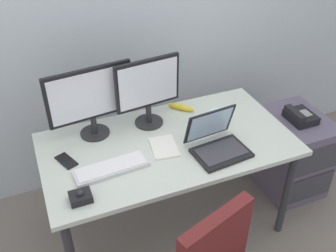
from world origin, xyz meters
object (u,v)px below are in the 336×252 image
object	(u,v)px
monitor_side	(148,88)
cell_phone	(66,161)
desk_phone	(300,116)
monitor_main	(90,98)
coffee_mug	(216,119)
laptop	(217,142)
keyboard	(111,168)
file_cabinet	(290,153)
banana	(181,107)
paper_notepad	(164,147)
trackball_mouse	(81,197)

from	to	relation	value
monitor_side	cell_phone	bearing A→B (deg)	-162.17
desk_phone	monitor_main	distance (m)	1.44
coffee_mug	laptop	bearing A→B (deg)	-117.29
keyboard	coffee_mug	world-z (taller)	coffee_mug
file_cabinet	keyboard	size ratio (longest dim) A/B	1.46
monitor_main	cell_phone	size ratio (longest dim) A/B	3.65
coffee_mug	banana	bearing A→B (deg)	117.27
file_cabinet	coffee_mug	size ratio (longest dim) A/B	5.76
desk_phone	banana	world-z (taller)	banana
file_cabinet	paper_notepad	world-z (taller)	paper_notepad
desk_phone	coffee_mug	bearing A→B (deg)	177.70
file_cabinet	trackball_mouse	world-z (taller)	trackball_mouse
monitor_main	coffee_mug	distance (m)	0.79
monitor_side	laptop	bearing A→B (deg)	-55.81
file_cabinet	monitor_main	bearing A→B (deg)	171.25
monitor_side	cell_phone	world-z (taller)	monitor_side
cell_phone	laptop	bearing A→B (deg)	-37.36
coffee_mug	banana	distance (m)	0.29
desk_phone	monitor_main	size ratio (longest dim) A/B	0.39
cell_phone	banana	bearing A→B (deg)	-5.53
monitor_side	paper_notepad	world-z (taller)	monitor_side
file_cabinet	banana	size ratio (longest dim) A/B	3.23
desk_phone	cell_phone	size ratio (longest dim) A/B	1.41
trackball_mouse	monitor_main	bearing A→B (deg)	69.26
laptop	keyboard	bearing A→B (deg)	174.45
monitor_side	file_cabinet	bearing A→B (deg)	-10.73
file_cabinet	coffee_mug	distance (m)	0.81
desk_phone	laptop	distance (m)	0.79
coffee_mug	trackball_mouse	bearing A→B (deg)	-161.22
monitor_side	laptop	world-z (taller)	monitor_side
monitor_side	coffee_mug	size ratio (longest dim) A/B	4.18
coffee_mug	desk_phone	bearing A→B (deg)	-2.30
file_cabinet	desk_phone	xyz separation A→B (m)	(-0.01, -0.02, 0.34)
trackball_mouse	cell_phone	bearing A→B (deg)	92.78
trackball_mouse	coffee_mug	xyz separation A→B (m)	(0.93, 0.32, 0.03)
keyboard	monitor_side	bearing A→B (deg)	44.85
laptop	banana	bearing A→B (deg)	92.56
file_cabinet	laptop	size ratio (longest dim) A/B	1.83
monitor_main	laptop	distance (m)	0.78
keyboard	paper_notepad	xyz separation A→B (m)	(0.34, 0.07, -0.01)
keyboard	trackball_mouse	world-z (taller)	trackball_mouse
banana	laptop	bearing A→B (deg)	-87.44
coffee_mug	cell_phone	bearing A→B (deg)	179.55
trackball_mouse	banana	bearing A→B (deg)	35.61
laptop	paper_notepad	bearing A→B (deg)	155.16
laptop	banana	distance (m)	0.47
desk_phone	trackball_mouse	bearing A→B (deg)	-169.61
banana	coffee_mug	bearing A→B (deg)	-62.73
monitor_side	trackball_mouse	distance (m)	0.78
cell_phone	banana	size ratio (longest dim) A/B	0.75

